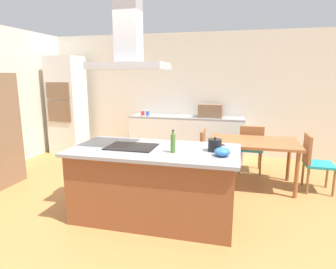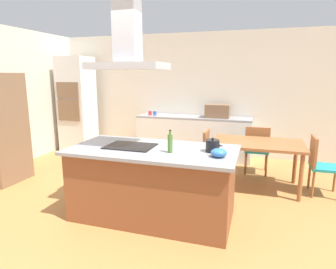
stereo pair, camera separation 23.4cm
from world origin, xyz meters
The scene contains 17 objects.
ground centered at (0.00, 1.50, 0.00)m, with size 16.00×16.00×0.00m, color #AD753D.
wall_back centered at (0.00, 3.25, 1.35)m, with size 7.20×0.10×2.70m, color beige.
kitchen_island centered at (0.00, 0.00, 0.45)m, with size 2.06×1.03×0.90m.
cooktop centered at (-0.30, 0.00, 0.91)m, with size 0.60×0.44×0.01m, color black.
tea_kettle centered at (0.73, 0.06, 0.97)m, with size 0.21×0.16×0.17m.
olive_oil_bottle centered at (0.26, -0.12, 1.01)m, with size 0.06×0.06×0.27m.
mixing_bowl centered at (0.83, -0.14, 0.95)m, with size 0.18×0.18×0.10m, color #2D6BB7.
back_counter centered at (-0.12, 2.88, 0.45)m, with size 2.48×0.62×0.90m.
countertop_microwave centered at (0.40, 2.88, 1.04)m, with size 0.50×0.38×0.28m, color brown.
coffee_mug_red centered at (-1.11, 2.81, 0.95)m, with size 0.08×0.08×0.09m, color red.
coffee_mug_blue centered at (-0.99, 2.81, 0.95)m, with size 0.08×0.08×0.09m, color #2D56B2.
wall_oven_stack centered at (-2.90, 2.65, 1.10)m, with size 0.70×0.66×2.20m.
dining_table centered at (1.23, 1.41, 0.67)m, with size 1.40×0.90×0.75m.
chair_at_left_end centered at (0.32, 1.41, 0.51)m, with size 0.42×0.42×0.89m.
chair_at_right_end centered at (2.15, 1.41, 0.51)m, with size 0.42×0.42×0.89m.
chair_facing_back_wall centered at (1.23, 2.08, 0.51)m, with size 0.42×0.42×0.89m.
range_hood centered at (-0.30, 0.00, 2.10)m, with size 0.90×0.55×0.78m.
Camera 1 is at (0.99, -3.28, 1.79)m, focal length 30.79 mm.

